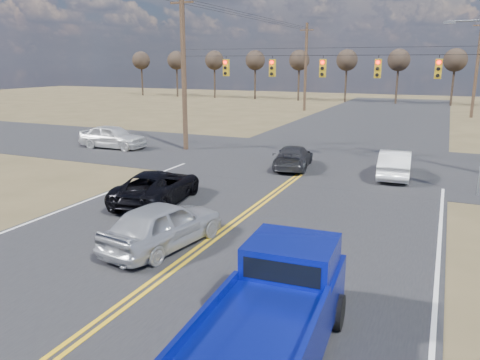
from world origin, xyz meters
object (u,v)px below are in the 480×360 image
at_px(black_suv, 157,187).
at_px(cross_car_west, 113,137).
at_px(silver_suv, 163,224).
at_px(dgrey_car_queue, 293,157).
at_px(white_car_queue, 395,164).
at_px(pickup_truck, 274,315).

bearing_deg(black_suv, cross_car_west, -51.54).
xyz_separation_m(silver_suv, dgrey_car_queue, (0.32, 12.43, -0.13)).
height_order(black_suv, cross_car_west, cross_car_west).
bearing_deg(silver_suv, black_suv, -45.30).
bearing_deg(silver_suv, dgrey_car_queue, -82.36).
distance_m(white_car_queue, dgrey_car_queue, 5.29).
bearing_deg(pickup_truck, white_car_queue, 85.19).
bearing_deg(silver_suv, pickup_truck, 150.67).
relative_size(black_suv, white_car_queue, 1.15).
bearing_deg(dgrey_car_queue, black_suv, 61.05).
distance_m(pickup_truck, black_suv, 11.30).
bearing_deg(pickup_truck, cross_car_west, 132.38).
xyz_separation_m(pickup_truck, dgrey_car_queue, (-4.78, 16.47, -0.37)).
relative_size(pickup_truck, cross_car_west, 1.20).
bearing_deg(cross_car_west, silver_suv, -138.61).
relative_size(black_suv, cross_car_west, 1.06).
bearing_deg(silver_suv, cross_car_west, -37.63).
height_order(silver_suv, black_suv, silver_suv).
bearing_deg(dgrey_car_queue, cross_car_west, -12.63).
bearing_deg(cross_car_west, black_suv, -135.85).
relative_size(silver_suv, cross_car_west, 0.95).
bearing_deg(cross_car_west, pickup_truck, -136.45).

